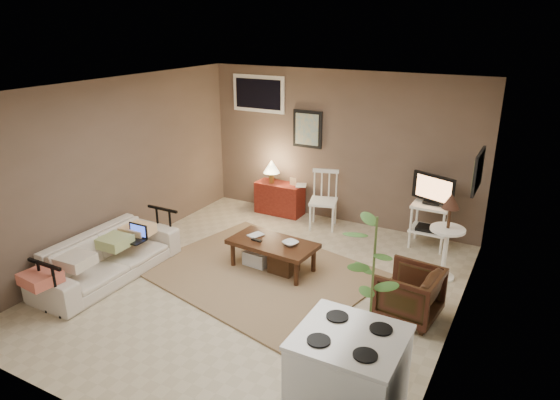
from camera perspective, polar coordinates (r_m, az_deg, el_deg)
The scene contains 20 objects.
floor at distance 6.26m, azimuth -2.40°, elevation -9.77°, with size 5.00×5.00×0.00m, color #C1B293.
art_back at distance 8.05m, azimuth 3.15°, elevation 8.09°, with size 0.50×0.03×0.60m, color black.
art_right at distance 5.94m, azimuth 21.74°, elevation 3.08°, with size 0.03×0.60×0.45m, color black.
window at distance 8.38m, azimuth -2.46°, elevation 12.04°, with size 0.96×0.03×0.60m, color white.
rug at distance 6.53m, azimuth -2.27°, elevation -8.29°, with size 2.70×2.16×0.03m, color #916B54.
coffee_table at distance 6.52m, azimuth -0.90°, elevation -6.11°, with size 1.17×0.67×0.43m.
sofa at distance 6.65m, azimuth -19.19°, elevation -5.41°, with size 1.93×0.56×0.75m, color beige.
sofa_pillows at distance 6.46m, azimuth -20.42°, elevation -5.52°, with size 0.37×1.83×0.13m, color beige, non-canonical shape.
sofa_end_rails at distance 6.60m, azimuth -18.47°, elevation -6.04°, with size 0.52×1.92×0.65m, color black, non-canonical shape.
laptop at distance 6.69m, azimuth -16.15°, elevation -3.89°, with size 0.30×0.22×0.20m.
red_console at distance 8.37m, azimuth -0.13°, elevation 0.54°, with size 0.80×0.35×0.92m.
spindle_chair at distance 7.81m, azimuth 4.99°, elevation -0.18°, with size 0.50×0.50×0.90m.
tv_stand at distance 7.36m, azimuth 16.84°, elevation -1.05°, with size 0.62×0.42×1.08m.
side_table at distance 6.46m, azimuth 18.66°, elevation -2.92°, with size 0.43×0.43×1.14m.
armchair at distance 5.69m, azimuth 14.54°, elevation -10.05°, with size 0.62×0.58×0.64m, color black.
potted_plant at distance 4.71m, azimuth 10.50°, elevation -9.63°, with size 0.38×0.38×1.51m.
stove at distance 4.00m, azimuth 7.69°, elevation -20.84°, with size 0.76×0.71×1.00m.
bowl at distance 6.32m, azimuth 1.19°, elevation -4.36°, with size 0.19×0.05×0.19m, color #3E2211.
book_table at distance 6.64m, azimuth -3.20°, elevation -3.09°, with size 0.15×0.02×0.20m, color #3E2211.
book_console at distance 8.14m, azimuth 1.84°, elevation 2.37°, with size 0.17×0.02×0.23m, color #3E2211.
Camera 1 is at (2.82, -4.65, 3.10)m, focal length 32.00 mm.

